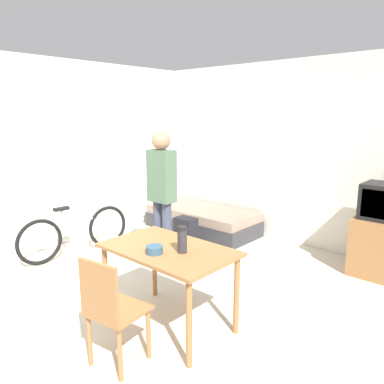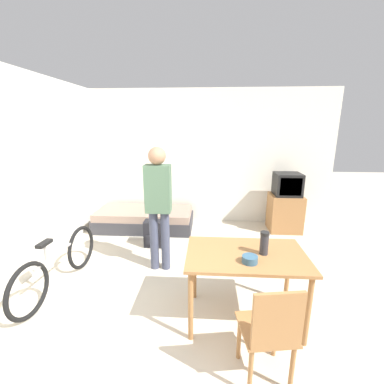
{
  "view_description": "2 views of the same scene",
  "coord_description": "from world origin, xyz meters",
  "px_view_note": "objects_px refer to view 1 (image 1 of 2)",
  "views": [
    {
      "loc": [
        2.86,
        -1.48,
        1.93
      ],
      "look_at": [
        -0.08,
        1.8,
        1.01
      ],
      "focal_mm": 35.0,
      "sensor_mm": 36.0,
      "label": 1
    },
    {
      "loc": [
        0.2,
        -1.61,
        1.99
      ],
      "look_at": [
        -0.03,
        1.99,
        1.05
      ],
      "focal_mm": 24.0,
      "sensor_mm": 36.0,
      "label": 2
    }
  ],
  "objects_px": {
    "thermos_flask": "(182,238)",
    "dining_table": "(168,258)",
    "wooden_chair": "(110,308)",
    "person_standing": "(162,189)",
    "daybed": "(202,220)",
    "mate_bowl": "(154,250)",
    "backpack": "(186,233)",
    "tv": "(381,234)",
    "bicycle": "(76,233)"
  },
  "relations": [
    {
      "from": "thermos_flask",
      "to": "dining_table",
      "type": "bearing_deg",
      "value": -179.41
    },
    {
      "from": "wooden_chair",
      "to": "thermos_flask",
      "type": "bearing_deg",
      "value": 84.17
    },
    {
      "from": "wooden_chair",
      "to": "person_standing",
      "type": "bearing_deg",
      "value": 125.0
    },
    {
      "from": "daybed",
      "to": "mate_bowl",
      "type": "bearing_deg",
      "value": -57.25
    },
    {
      "from": "daybed",
      "to": "thermos_flask",
      "type": "distance_m",
      "value": 3.08
    },
    {
      "from": "backpack",
      "to": "mate_bowl",
      "type": "bearing_deg",
      "value": -53.96
    },
    {
      "from": "tv",
      "to": "thermos_flask",
      "type": "height_order",
      "value": "tv"
    },
    {
      "from": "backpack",
      "to": "tv",
      "type": "bearing_deg",
      "value": 19.54
    },
    {
      "from": "tv",
      "to": "backpack",
      "type": "height_order",
      "value": "tv"
    },
    {
      "from": "wooden_chair",
      "to": "mate_bowl",
      "type": "relative_size",
      "value": 6.17
    },
    {
      "from": "backpack",
      "to": "wooden_chair",
      "type": "bearing_deg",
      "value": -59.17
    },
    {
      "from": "tv",
      "to": "backpack",
      "type": "relative_size",
      "value": 2.52
    },
    {
      "from": "dining_table",
      "to": "wooden_chair",
      "type": "bearing_deg",
      "value": -82.31
    },
    {
      "from": "person_standing",
      "to": "thermos_flask",
      "type": "bearing_deg",
      "value": -37.12
    },
    {
      "from": "person_standing",
      "to": "dining_table",
      "type": "bearing_deg",
      "value": -41.36
    },
    {
      "from": "bicycle",
      "to": "mate_bowl",
      "type": "xyz_separation_m",
      "value": [
        2.24,
        -0.56,
        0.47
      ]
    },
    {
      "from": "tv",
      "to": "wooden_chair",
      "type": "relative_size",
      "value": 1.26
    },
    {
      "from": "wooden_chair",
      "to": "person_standing",
      "type": "xyz_separation_m",
      "value": [
        -1.15,
        1.64,
        0.51
      ]
    },
    {
      "from": "dining_table",
      "to": "mate_bowl",
      "type": "xyz_separation_m",
      "value": [
        0.01,
        -0.18,
        0.13
      ]
    },
    {
      "from": "dining_table",
      "to": "thermos_flask",
      "type": "height_order",
      "value": "thermos_flask"
    },
    {
      "from": "person_standing",
      "to": "backpack",
      "type": "bearing_deg",
      "value": 109.3
    },
    {
      "from": "tv",
      "to": "mate_bowl",
      "type": "distance_m",
      "value": 2.88
    },
    {
      "from": "person_standing",
      "to": "bicycle",
      "type": "bearing_deg",
      "value": -155.13
    },
    {
      "from": "wooden_chair",
      "to": "backpack",
      "type": "bearing_deg",
      "value": 120.83
    },
    {
      "from": "thermos_flask",
      "to": "mate_bowl",
      "type": "distance_m",
      "value": 0.26
    },
    {
      "from": "daybed",
      "to": "bicycle",
      "type": "height_order",
      "value": "bicycle"
    },
    {
      "from": "person_standing",
      "to": "thermos_flask",
      "type": "xyz_separation_m",
      "value": [
        1.23,
        -0.93,
        -0.13
      ]
    },
    {
      "from": "dining_table",
      "to": "bicycle",
      "type": "xyz_separation_m",
      "value": [
        -2.23,
        0.39,
        -0.34
      ]
    },
    {
      "from": "tv",
      "to": "wooden_chair",
      "type": "bearing_deg",
      "value": -107.51
    },
    {
      "from": "bicycle",
      "to": "thermos_flask",
      "type": "xyz_separation_m",
      "value": [
        2.4,
        -0.38,
        0.57
      ]
    },
    {
      "from": "wooden_chair",
      "to": "bicycle",
      "type": "relative_size",
      "value": 0.56
    },
    {
      "from": "person_standing",
      "to": "backpack",
      "type": "xyz_separation_m",
      "value": [
        -0.24,
        0.69,
        -0.79
      ]
    },
    {
      "from": "daybed",
      "to": "thermos_flask",
      "type": "relative_size",
      "value": 8.06
    },
    {
      "from": "tv",
      "to": "wooden_chair",
      "type": "xyz_separation_m",
      "value": [
        -1.01,
        -3.19,
        -0.02
      ]
    },
    {
      "from": "person_standing",
      "to": "thermos_flask",
      "type": "relative_size",
      "value": 7.4
    },
    {
      "from": "person_standing",
      "to": "backpack",
      "type": "height_order",
      "value": "person_standing"
    },
    {
      "from": "daybed",
      "to": "tv",
      "type": "distance_m",
      "value": 2.76
    },
    {
      "from": "daybed",
      "to": "wooden_chair",
      "type": "distance_m",
      "value": 3.57
    },
    {
      "from": "tv",
      "to": "bicycle",
      "type": "distance_m",
      "value": 3.93
    },
    {
      "from": "dining_table",
      "to": "bicycle",
      "type": "bearing_deg",
      "value": 170.17
    },
    {
      "from": "thermos_flask",
      "to": "wooden_chair",
      "type": "bearing_deg",
      "value": -95.83
    },
    {
      "from": "daybed",
      "to": "backpack",
      "type": "xyz_separation_m",
      "value": [
        0.34,
        -0.77,
        0.03
      ]
    },
    {
      "from": "tv",
      "to": "dining_table",
      "type": "xyz_separation_m",
      "value": [
        -1.1,
        -2.47,
        0.14
      ]
    },
    {
      "from": "mate_bowl",
      "to": "backpack",
      "type": "distance_m",
      "value": 2.29
    },
    {
      "from": "dining_table",
      "to": "wooden_chair",
      "type": "distance_m",
      "value": 0.74
    },
    {
      "from": "thermos_flask",
      "to": "mate_bowl",
      "type": "xyz_separation_m",
      "value": [
        -0.16,
        -0.18,
        -0.1
      ]
    },
    {
      "from": "daybed",
      "to": "thermos_flask",
      "type": "xyz_separation_m",
      "value": [
        1.81,
        -2.39,
        0.7
      ]
    },
    {
      "from": "wooden_chair",
      "to": "bicycle",
      "type": "bearing_deg",
      "value": 154.63
    },
    {
      "from": "dining_table",
      "to": "thermos_flask",
      "type": "distance_m",
      "value": 0.28
    },
    {
      "from": "tv",
      "to": "person_standing",
      "type": "height_order",
      "value": "person_standing"
    }
  ]
}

